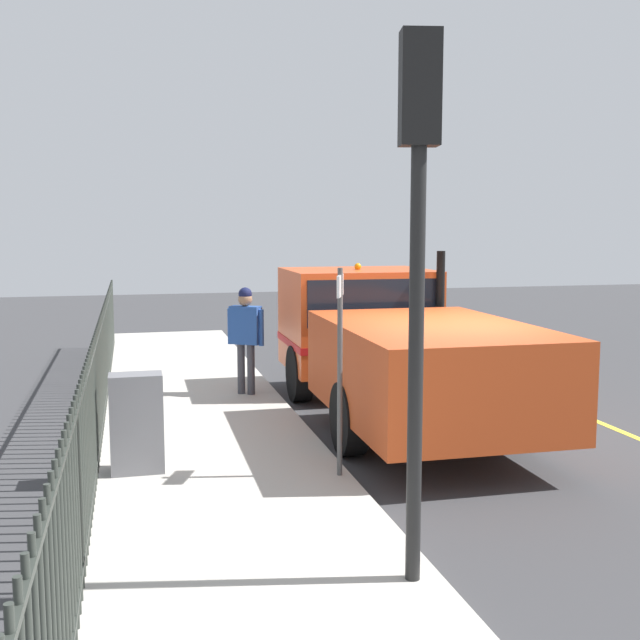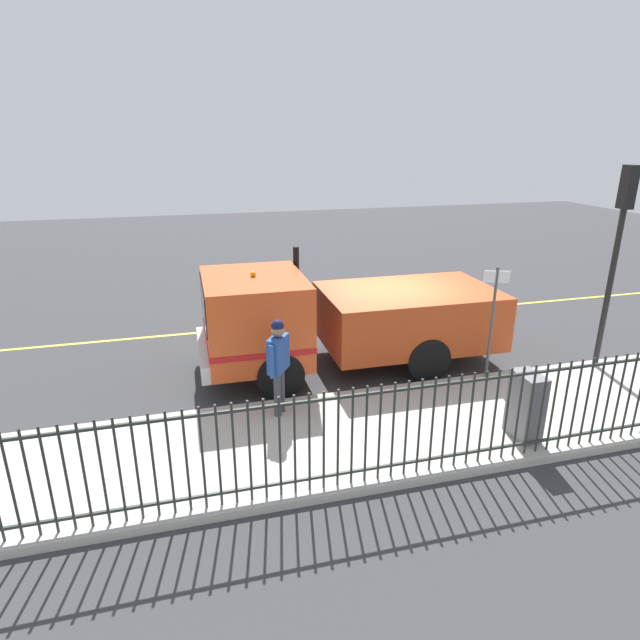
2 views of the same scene
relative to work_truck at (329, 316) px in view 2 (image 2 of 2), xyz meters
name	(u,v)px [view 2 (image 2 of 2)]	position (x,y,z in m)	size (l,w,h in m)	color
ground_plane	(388,352)	(-0.47, 1.63, -1.24)	(49.85, 49.85, 0.00)	#38383A
sidewalk_slab	(459,420)	(2.97, 1.63, -1.17)	(3.03, 22.66, 0.13)	#B7B2A8
lane_marking	(354,319)	(-3.03, 1.63, -1.24)	(0.12, 20.39, 0.01)	yellow
work_truck	(329,316)	(0.00, 0.00, 0.00)	(2.58, 6.66, 2.57)	#D84C1E
worker_standing	(278,357)	(1.99, -1.51, 0.01)	(0.57, 0.48, 1.82)	#264C99
iron_fence	(507,413)	(4.30, 1.63, -0.32)	(0.04, 19.30, 1.55)	#2D332D
traffic_light_near	(620,229)	(1.71, 5.66, 1.93)	(0.33, 0.26, 4.29)	black
utility_cabinet	(526,406)	(3.84, 2.32, -0.53)	(0.60, 0.37, 1.15)	slate
traffic_cone	(352,322)	(-1.92, 1.17, -0.92)	(0.45, 0.45, 0.64)	orange
street_sign	(493,310)	(1.59, 3.01, 0.38)	(0.21, 0.48, 2.38)	#4C4C4C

